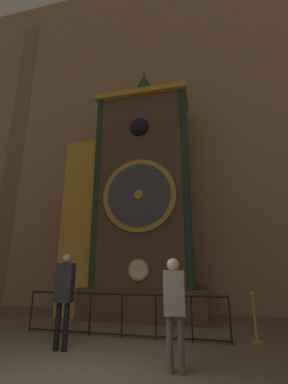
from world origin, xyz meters
name	(u,v)px	position (x,y,z in m)	size (l,w,h in m)	color
cathedral_back_wall	(149,116)	(-0.09, 6.47, 7.80)	(24.00, 0.32, 15.63)	#997A5B
clock_tower	(133,200)	(-0.43, 5.24, 3.78)	(4.75, 1.79, 9.22)	brown
railing_fence	(122,312)	(-0.04, 3.04, 0.53)	(4.85, 0.05, 0.95)	black
visitor_near	(65,290)	(-0.91, 1.87, 1.10)	(0.35, 0.24, 1.83)	black
visitor_far	(174,301)	(1.39, 1.32, 1.03)	(0.37, 0.26, 1.71)	#58554F
stanchion_post	(256,326)	(2.90, 3.31, 0.33)	(0.28, 0.28, 1.03)	#B28E33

